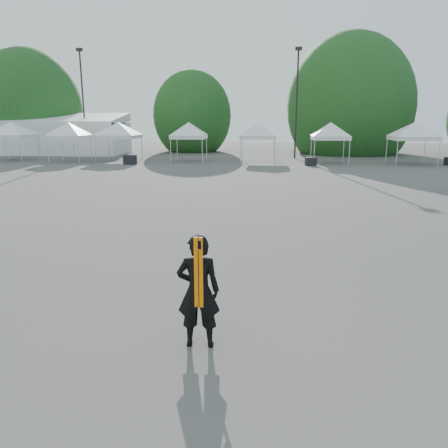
{
  "coord_description": "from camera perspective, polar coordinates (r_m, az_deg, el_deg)",
  "views": [
    {
      "loc": [
        0.47,
        -9.6,
        3.63
      ],
      "look_at": [
        -0.47,
        -0.05,
        1.3
      ],
      "focal_mm": 35.0,
      "sensor_mm": 36.0,
      "label": 1
    }
  ],
  "objects": [
    {
      "name": "ground",
      "position": [
        10.28,
        2.67,
        -7.06
      ],
      "size": [
        120.0,
        120.0,
        0.0
      ],
      "primitive_type": "plane",
      "color": "#474442",
      "rests_on": "ground"
    },
    {
      "name": "marquee",
      "position": [
        49.97,
        -21.47,
        10.8
      ],
      "size": [
        15.0,
        6.25,
        4.23
      ],
      "color": "white",
      "rests_on": "ground"
    },
    {
      "name": "light_pole_west",
      "position": [
        47.4,
        -17.97,
        15.57
      ],
      "size": [
        0.6,
        0.25,
        10.3
      ],
      "color": "black",
      "rests_on": "ground"
    },
    {
      "name": "light_pole_east",
      "position": [
        41.72,
        9.49,
        16.03
      ],
      "size": [
        0.6,
        0.25,
        9.8
      ],
      "color": "black",
      "rests_on": "ground"
    },
    {
      "name": "tree_far_w",
      "position": [
        54.48,
        -24.12,
        13.43
      ],
      "size": [
        4.8,
        4.8,
        7.3
      ],
      "color": "#382314",
      "rests_on": "ground"
    },
    {
      "name": "tree_mid_w",
      "position": [
        50.32,
        -4.16,
        13.93
      ],
      "size": [
        4.16,
        4.16,
        6.33
      ],
      "color": "#382314",
      "rests_on": "ground"
    },
    {
      "name": "tree_mid_e",
      "position": [
        49.36,
        16.13,
        14.51
      ],
      "size": [
        5.12,
        5.12,
        7.79
      ],
      "color": "#382314",
      "rests_on": "ground"
    },
    {
      "name": "tent_a",
      "position": [
        43.67,
        -26.04,
        11.53
      ],
      "size": [
        4.6,
        4.6,
        3.88
      ],
      "color": "silver",
      "rests_on": "ground"
    },
    {
      "name": "tent_b",
      "position": [
        40.59,
        -19.67,
        12.04
      ],
      "size": [
        4.09,
        4.09,
        3.88
      ],
      "color": "silver",
      "rests_on": "ground"
    },
    {
      "name": "tent_c",
      "position": [
        39.98,
        -13.68,
        12.43
      ],
      "size": [
        4.73,
        4.73,
        3.88
      ],
      "color": "silver",
      "rests_on": "ground"
    },
    {
      "name": "tent_d",
      "position": [
        38.29,
        -4.62,
        12.72
      ],
      "size": [
        4.06,
        4.06,
        3.88
      ],
      "color": "silver",
      "rests_on": "ground"
    },
    {
      "name": "tent_e",
      "position": [
        37.95,
        4.51,
        12.72
      ],
      "size": [
        4.29,
        4.29,
        3.88
      ],
      "color": "silver",
      "rests_on": "ground"
    },
    {
      "name": "tent_f",
      "position": [
        37.5,
        13.78,
        12.37
      ],
      "size": [
        4.16,
        4.16,
        3.88
      ],
      "color": "silver",
      "rests_on": "ground"
    },
    {
      "name": "tent_g",
      "position": [
        38.79,
        23.57,
        11.68
      ],
      "size": [
        4.7,
        4.7,
        3.88
      ],
      "color": "silver",
      "rests_on": "ground"
    },
    {
      "name": "man",
      "position": [
        7.05,
        -3.37,
        -8.73
      ],
      "size": [
        0.72,
        0.51,
        1.89
      ],
      "rotation": [
        0.0,
        0.0,
        3.22
      ],
      "color": "black",
      "rests_on": "ground"
    },
    {
      "name": "crate_west",
      "position": [
        36.62,
        -12.17,
        8.21
      ],
      "size": [
        0.96,
        0.76,
        0.73
      ],
      "primitive_type": "cube",
      "rotation": [
        0.0,
        0.0,
        -0.03
      ],
      "color": "black",
      "rests_on": "ground"
    },
    {
      "name": "crate_mid",
      "position": [
        35.47,
        11.26,
        8.02
      ],
      "size": [
        0.93,
        0.77,
        0.65
      ],
      "primitive_type": "cube",
      "rotation": [
        0.0,
        0.0,
        0.16
      ],
      "color": "black",
      "rests_on": "ground"
    }
  ]
}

